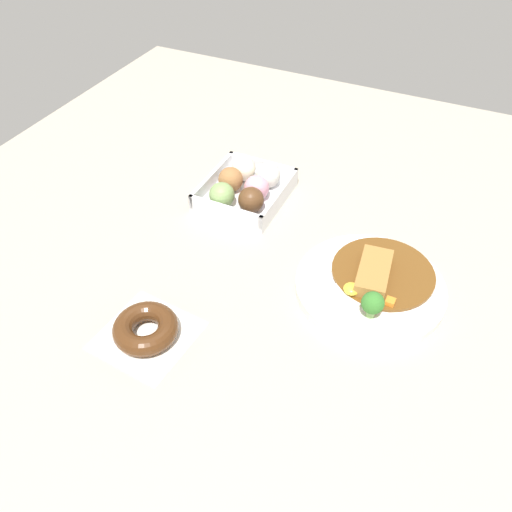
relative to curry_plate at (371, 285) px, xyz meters
The scene contains 4 objects.
ground_plane 0.15m from the curry_plate, 101.55° to the left, with size 1.60×1.60×0.00m, color #B2A893.
curry_plate is the anchor object (origin of this frame).
donut_box 0.35m from the curry_plate, 65.13° to the left, with size 0.19×0.16×0.06m.
chocolate_ring_donut 0.39m from the curry_plate, 130.08° to the left, with size 0.15×0.15×0.03m.
Camera 1 is at (-0.62, -0.23, 0.66)m, focal length 36.44 mm.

